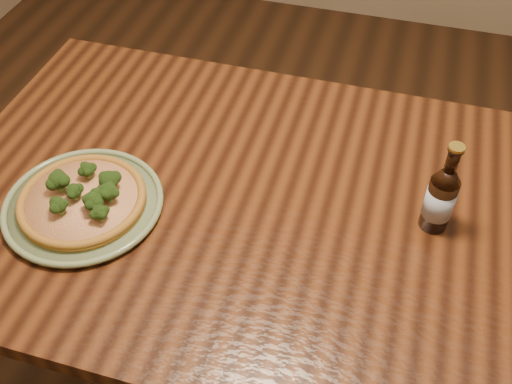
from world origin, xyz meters
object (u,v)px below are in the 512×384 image
(plate, at_px, (83,204))
(beer_bottle, at_px, (441,198))
(table, at_px, (312,240))
(pizza, at_px, (83,199))

(plate, height_order, beer_bottle, beer_bottle)
(table, bearing_deg, plate, -165.06)
(table, distance_m, beer_bottle, 0.29)
(table, xyz_separation_m, beer_bottle, (0.23, 0.03, 0.17))
(pizza, bearing_deg, beer_bottle, 12.48)
(table, xyz_separation_m, pizza, (-0.46, -0.12, 0.12))
(table, relative_size, pizza, 6.14)
(table, bearing_deg, pizza, -165.01)
(plate, bearing_deg, table, 14.94)
(plate, xyz_separation_m, pizza, (0.00, 0.00, 0.02))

